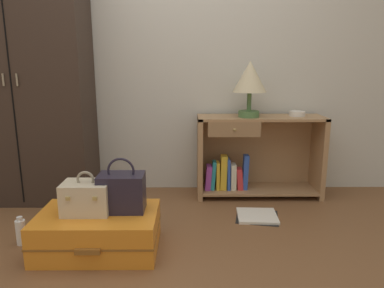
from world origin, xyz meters
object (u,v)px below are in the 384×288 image
at_px(wardrobe, 24,78).
at_px(handbag, 122,192).
at_px(bottle, 21,232).
at_px(bookshelf, 253,156).
at_px(table_lamp, 250,79).
at_px(open_book_on_floor, 257,216).
at_px(suitcase_large, 99,231).
at_px(train_case, 87,197).
at_px(bowl, 297,114).

distance_m(wardrobe, handbag, 1.39).
bearing_deg(bottle, bookshelf, 28.60).
bearing_deg(wardrobe, table_lamp, 0.65).
bearing_deg(open_book_on_floor, bookshelf, 85.33).
height_order(wardrobe, bookshelf, wardrobe).
xyz_separation_m(suitcase_large, train_case, (-0.06, 0.01, 0.22)).
xyz_separation_m(wardrobe, suitcase_large, (0.75, -0.88, -0.88)).
distance_m(bookshelf, handbag, 1.32).
xyz_separation_m(bowl, bottle, (-1.96, -0.87, -0.63)).
xyz_separation_m(table_lamp, open_book_on_floor, (0.02, -0.44, -0.99)).
height_order(bowl, handbag, bowl).
bearing_deg(bookshelf, train_case, -140.97).
bearing_deg(table_lamp, train_case, -141.01).
bearing_deg(wardrobe, handbag, -43.03).
xyz_separation_m(train_case, open_book_on_floor, (1.12, 0.46, -0.33)).
bearing_deg(bookshelf, wardrobe, -177.90).
bearing_deg(train_case, bowl, 31.71).
bearing_deg(bookshelf, table_lamp, -140.22).
relative_size(table_lamp, open_book_on_floor, 1.27).
bearing_deg(wardrobe, bottle, -73.19).
distance_m(train_case, handbag, 0.21).
distance_m(suitcase_large, train_case, 0.23).
bearing_deg(table_lamp, bottle, -151.87).
height_order(suitcase_large, handbag, handbag).
height_order(wardrobe, table_lamp, wardrobe).
height_order(suitcase_large, open_book_on_floor, suitcase_large).
height_order(suitcase_large, bottle, suitcase_large).
distance_m(handbag, open_book_on_floor, 1.07).
height_order(wardrobe, suitcase_large, wardrobe).
xyz_separation_m(suitcase_large, bottle, (-0.51, 0.07, -0.04)).
bearing_deg(open_book_on_floor, bottle, -165.89).
relative_size(suitcase_large, handbag, 2.18).
bearing_deg(train_case, handbag, 9.64).
bearing_deg(table_lamp, wardrobe, -179.35).
bearing_deg(suitcase_large, handbag, 15.97).
distance_m(wardrobe, bowl, 2.23).
bearing_deg(open_book_on_floor, suitcase_large, -156.33).
distance_m(suitcase_large, bottle, 0.52).
relative_size(bowl, handbag, 0.39).
distance_m(bookshelf, open_book_on_floor, 0.59).
distance_m(table_lamp, suitcase_large, 1.63).
xyz_separation_m(bowl, open_book_on_floor, (-0.39, -0.48, -0.70)).
relative_size(train_case, bottle, 1.51).
xyz_separation_m(wardrobe, train_case, (0.69, -0.87, -0.67)).
height_order(bookshelf, suitcase_large, bookshelf).
relative_size(bookshelf, handbag, 3.15).
relative_size(bookshelf, bottle, 5.69).
bearing_deg(handbag, open_book_on_floor, 24.82).
xyz_separation_m(wardrobe, bowl, (2.21, 0.06, -0.29)).
bearing_deg(handbag, train_case, -170.36).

